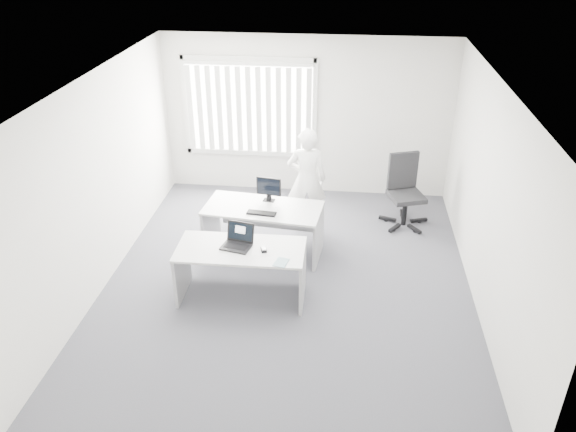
# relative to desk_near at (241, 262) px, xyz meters

# --- Properties ---
(ground) EXTENTS (6.00, 6.00, 0.00)m
(ground) POSITION_rel_desk_near_xyz_m (0.57, 0.37, -0.54)
(ground) COLOR #53535B
(ground) RESTS_ON ground
(wall_back) EXTENTS (5.00, 0.02, 2.80)m
(wall_back) POSITION_rel_desk_near_xyz_m (0.57, 3.37, 0.86)
(wall_back) COLOR silver
(wall_back) RESTS_ON ground
(wall_front) EXTENTS (5.00, 0.02, 2.80)m
(wall_front) POSITION_rel_desk_near_xyz_m (0.57, -2.63, 0.86)
(wall_front) COLOR silver
(wall_front) RESTS_ON ground
(wall_left) EXTENTS (0.02, 6.00, 2.80)m
(wall_left) POSITION_rel_desk_near_xyz_m (-1.93, 0.37, 0.86)
(wall_left) COLOR silver
(wall_left) RESTS_ON ground
(wall_right) EXTENTS (0.02, 6.00, 2.80)m
(wall_right) POSITION_rel_desk_near_xyz_m (3.07, 0.37, 0.86)
(wall_right) COLOR silver
(wall_right) RESTS_ON ground
(ceiling) EXTENTS (5.00, 6.00, 0.02)m
(ceiling) POSITION_rel_desk_near_xyz_m (0.57, 0.37, 2.26)
(ceiling) COLOR white
(ceiling) RESTS_ON wall_back
(window) EXTENTS (2.32, 0.06, 1.76)m
(window) POSITION_rel_desk_near_xyz_m (-0.43, 3.33, 1.01)
(window) COLOR silver
(window) RESTS_ON wall_back
(blinds) EXTENTS (2.20, 0.10, 1.50)m
(blinds) POSITION_rel_desk_near_xyz_m (-0.43, 3.27, 0.98)
(blinds) COLOR silver
(blinds) RESTS_ON wall_back
(desk_near) EXTENTS (1.65, 0.79, 0.75)m
(desk_near) POSITION_rel_desk_near_xyz_m (0.00, 0.00, 0.00)
(desk_near) COLOR silver
(desk_near) RESTS_ON ground
(desk_far) EXTENTS (1.77, 0.97, 0.77)m
(desk_far) POSITION_rel_desk_near_xyz_m (0.12, 1.12, 0.02)
(desk_far) COLOR silver
(desk_far) RESTS_ON ground
(office_chair) EXTENTS (0.85, 0.85, 1.18)m
(office_chair) POSITION_rel_desk_near_xyz_m (2.26, 2.28, -0.17)
(office_chair) COLOR black
(office_chair) RESTS_ON ground
(person) EXTENTS (0.65, 0.45, 1.69)m
(person) POSITION_rel_desk_near_xyz_m (0.69, 1.97, 0.30)
(person) COLOR white
(person) RESTS_ON ground
(laptop) EXTENTS (0.43, 0.40, 0.29)m
(laptop) POSITION_rel_desk_near_xyz_m (-0.06, 0.01, 0.35)
(laptop) COLOR black
(laptop) RESTS_ON desk_near
(paper_sheet) EXTENTS (0.28, 0.22, 0.00)m
(paper_sheet) POSITION_rel_desk_near_xyz_m (0.29, -0.05, 0.21)
(paper_sheet) COLOR white
(paper_sheet) RESTS_ON desk_near
(mouse) EXTENTS (0.10, 0.13, 0.05)m
(mouse) POSITION_rel_desk_near_xyz_m (0.31, -0.03, 0.23)
(mouse) COLOR silver
(mouse) RESTS_ON paper_sheet
(booklet) EXTENTS (0.19, 0.24, 0.01)m
(booklet) POSITION_rel_desk_near_xyz_m (0.56, -0.28, 0.21)
(booklet) COLOR silver
(booklet) RESTS_ON desk_near
(keyboard) EXTENTS (0.43, 0.18, 0.02)m
(keyboard) POSITION_rel_desk_near_xyz_m (0.13, 0.92, 0.24)
(keyboard) COLOR black
(keyboard) RESTS_ON desk_far
(monitor) EXTENTS (0.38, 0.17, 0.37)m
(monitor) POSITION_rel_desk_near_xyz_m (0.18, 1.34, 0.42)
(monitor) COLOR black
(monitor) RESTS_ON desk_far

